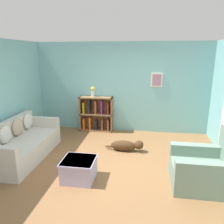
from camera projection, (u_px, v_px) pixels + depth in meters
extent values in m
plane|color=brown|center=(109.00, 165.00, 4.61)|extent=(14.00, 14.00, 0.00)
cube|color=#7AB7BC|center=(122.00, 88.00, 6.41)|extent=(5.60, 0.10, 2.60)
cube|color=silver|center=(157.00, 80.00, 6.14)|extent=(0.32, 0.02, 0.40)
cube|color=#A37089|center=(157.00, 80.00, 6.13)|extent=(0.24, 0.01, 0.32)
cube|color=beige|center=(24.00, 149.00, 4.88)|extent=(0.90, 2.00, 0.43)
cube|color=beige|center=(7.00, 130.00, 4.82)|extent=(0.16, 2.00, 0.40)
cube|color=beige|center=(42.00, 122.00, 5.67)|extent=(0.90, 0.16, 0.25)
ellipsoid|color=beige|center=(5.00, 135.00, 4.59)|extent=(0.14, 0.38, 0.38)
ellipsoid|color=tan|center=(18.00, 127.00, 5.03)|extent=(0.14, 0.40, 0.40)
ellipsoid|color=beige|center=(28.00, 121.00, 5.47)|extent=(0.14, 0.39, 0.39)
cube|color=olive|center=(81.00, 113.00, 6.59)|extent=(0.04, 0.29, 1.04)
cube|color=olive|center=(112.00, 115.00, 6.45)|extent=(0.04, 0.29, 1.04)
cube|color=olive|center=(97.00, 113.00, 6.65)|extent=(0.99, 0.02, 1.04)
cube|color=olive|center=(97.00, 130.00, 6.65)|extent=(0.99, 0.29, 0.04)
cube|color=olive|center=(96.00, 114.00, 6.52)|extent=(0.99, 0.29, 0.04)
cube|color=olive|center=(96.00, 98.00, 6.39)|extent=(0.99, 0.29, 0.04)
cube|color=orange|center=(84.00, 124.00, 6.65)|extent=(0.04, 0.22, 0.36)
cube|color=gold|center=(84.00, 108.00, 6.51)|extent=(0.04, 0.22, 0.34)
cube|color=orange|center=(90.00, 123.00, 6.62)|extent=(0.05, 0.22, 0.40)
cube|color=black|center=(90.00, 107.00, 6.48)|extent=(0.03, 0.22, 0.42)
cube|color=black|center=(97.00, 125.00, 6.60)|extent=(0.05, 0.22, 0.33)
cube|color=brown|center=(96.00, 107.00, 6.45)|extent=(0.05, 0.22, 0.40)
cube|color=brown|center=(103.00, 125.00, 6.57)|extent=(0.04, 0.22, 0.34)
cube|color=#7A2D84|center=(102.00, 107.00, 6.43)|extent=(0.04, 0.22, 0.41)
cube|color=brown|center=(108.00, 125.00, 6.54)|extent=(0.04, 0.22, 0.36)
cube|color=#B22823|center=(108.00, 108.00, 6.40)|extent=(0.03, 0.22, 0.35)
cube|color=gray|center=(202.00, 175.00, 3.85)|extent=(1.06, 0.89, 0.40)
cube|color=gray|center=(210.00, 169.00, 3.43)|extent=(1.06, 0.18, 0.22)
cube|color=gray|center=(199.00, 150.00, 4.11)|extent=(1.06, 0.18, 0.22)
cube|color=#ADA3CC|center=(79.00, 169.00, 4.04)|extent=(0.57, 0.55, 0.40)
cube|color=#BBB0DC|center=(79.00, 160.00, 4.00)|extent=(0.60, 0.57, 0.03)
ellipsoid|color=#472D19|center=(124.00, 146.00, 5.25)|extent=(0.62, 0.23, 0.25)
sphere|color=#472D19|center=(139.00, 145.00, 5.18)|extent=(0.22, 0.22, 0.22)
ellipsoid|color=#472D19|center=(109.00, 147.00, 5.35)|extent=(0.20, 0.05, 0.05)
cylinder|color=silver|center=(93.00, 94.00, 6.37)|extent=(0.09, 0.09, 0.19)
sphere|color=yellow|center=(93.00, 89.00, 6.33)|extent=(0.12, 0.12, 0.12)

